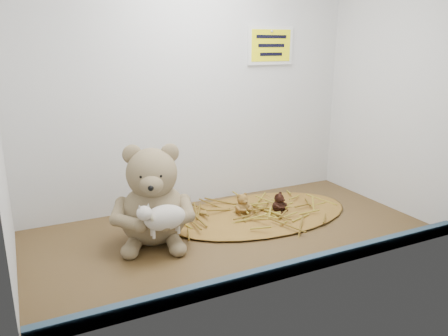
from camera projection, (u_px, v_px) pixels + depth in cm
name	position (u px, v px, depth cm)	size (l,w,h in cm)	color
alcove_shell	(219.00, 81.00, 128.93)	(120.40, 60.20, 90.40)	#483418
front_rail	(285.00, 270.00, 108.19)	(119.28, 2.20, 3.60)	#354F65
straw_bed	(260.00, 213.00, 146.87)	(63.61, 36.93, 1.23)	brown
main_teddy	(153.00, 194.00, 124.06)	(23.39, 24.69, 29.01)	#907B58
toy_lamb	(165.00, 218.00, 115.99)	(15.00, 9.15, 9.69)	beige
mini_teddy_tan	(242.00, 203.00, 144.56)	(5.85, 6.17, 7.25)	olive
mini_teddy_brown	(279.00, 201.00, 146.92)	(5.34, 5.63, 6.62)	black
wall_sign	(270.00, 45.00, 156.37)	(16.00, 1.20, 11.00)	yellow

